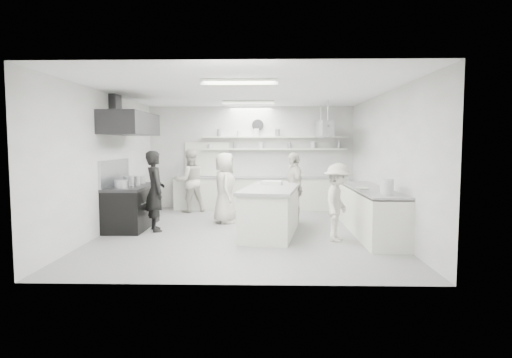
{
  "coord_description": "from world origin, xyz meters",
  "views": [
    {
      "loc": [
        0.45,
        -9.13,
        1.91
      ],
      "look_at": [
        0.22,
        0.6,
        1.1
      ],
      "focal_mm": 29.94,
      "sensor_mm": 36.0,
      "label": 1
    }
  ],
  "objects_px": {
    "right_counter": "(371,212)",
    "back_counter": "(261,194)",
    "stove": "(132,208)",
    "cook_back": "(190,181)",
    "prep_island": "(272,211)",
    "cook_stove": "(155,191)"
  },
  "relations": [
    {
      "from": "stove",
      "to": "right_counter",
      "type": "distance_m",
      "value": 5.28
    },
    {
      "from": "right_counter",
      "to": "back_counter",
      "type": "bearing_deg",
      "value": 124.65
    },
    {
      "from": "prep_island",
      "to": "cook_back",
      "type": "xyz_separation_m",
      "value": [
        -2.26,
        2.79,
        0.4
      ]
    },
    {
      "from": "prep_island",
      "to": "cook_stove",
      "type": "height_order",
      "value": "cook_stove"
    },
    {
      "from": "stove",
      "to": "cook_back",
      "type": "relative_size",
      "value": 1.03
    },
    {
      "from": "back_counter",
      "to": "stove",
      "type": "bearing_deg",
      "value": -136.01
    },
    {
      "from": "prep_island",
      "to": "right_counter",
      "type": "bearing_deg",
      "value": 6.48
    },
    {
      "from": "stove",
      "to": "cook_back",
      "type": "height_order",
      "value": "cook_back"
    },
    {
      "from": "back_counter",
      "to": "cook_back",
      "type": "xyz_separation_m",
      "value": [
        -1.98,
        -0.51,
        0.41
      ]
    },
    {
      "from": "stove",
      "to": "prep_island",
      "type": "relative_size",
      "value": 0.7
    },
    {
      "from": "right_counter",
      "to": "cook_back",
      "type": "height_order",
      "value": "cook_back"
    },
    {
      "from": "prep_island",
      "to": "cook_stove",
      "type": "bearing_deg",
      "value": -174.43
    },
    {
      "from": "stove",
      "to": "cook_back",
      "type": "distance_m",
      "value": 2.5
    },
    {
      "from": "stove",
      "to": "cook_stove",
      "type": "xyz_separation_m",
      "value": [
        0.63,
        -0.34,
        0.43
      ]
    },
    {
      "from": "back_counter",
      "to": "cook_stove",
      "type": "bearing_deg",
      "value": -125.89
    },
    {
      "from": "prep_island",
      "to": "cook_back",
      "type": "bearing_deg",
      "value": 138.21
    },
    {
      "from": "cook_stove",
      "to": "cook_back",
      "type": "height_order",
      "value": "cook_stove"
    },
    {
      "from": "back_counter",
      "to": "cook_stove",
      "type": "relative_size",
      "value": 2.85
    },
    {
      "from": "stove",
      "to": "back_counter",
      "type": "relative_size",
      "value": 0.36
    },
    {
      "from": "back_counter",
      "to": "prep_island",
      "type": "height_order",
      "value": "prep_island"
    },
    {
      "from": "stove",
      "to": "cook_stove",
      "type": "distance_m",
      "value": 0.83
    },
    {
      "from": "back_counter",
      "to": "prep_island",
      "type": "xyz_separation_m",
      "value": [
        0.27,
        -3.3,
        0.02
      ]
    }
  ]
}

